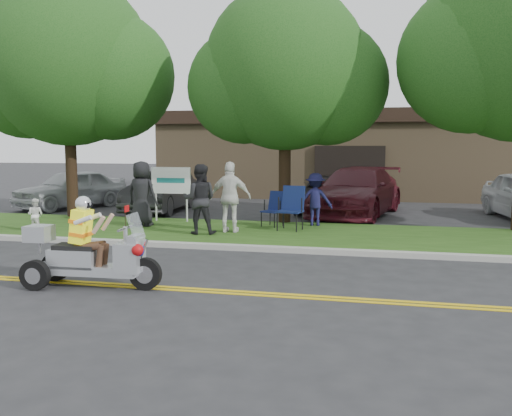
% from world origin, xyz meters
% --- Properties ---
extents(ground, '(120.00, 120.00, 0.00)m').
position_xyz_m(ground, '(0.00, 0.00, 0.00)').
color(ground, '#28282B').
rests_on(ground, ground).
extents(centerline_near, '(60.00, 0.10, 0.01)m').
position_xyz_m(centerline_near, '(0.00, -0.58, 0.01)').
color(centerline_near, gold).
rests_on(centerline_near, ground).
extents(centerline_far, '(60.00, 0.10, 0.01)m').
position_xyz_m(centerline_far, '(0.00, -0.42, 0.01)').
color(centerline_far, gold).
rests_on(centerline_far, ground).
extents(curb, '(60.00, 0.25, 0.12)m').
position_xyz_m(curb, '(0.00, 3.05, 0.06)').
color(curb, '#A8A89E').
rests_on(curb, ground).
extents(grass_verge, '(60.00, 4.00, 0.10)m').
position_xyz_m(grass_verge, '(0.00, 5.20, 0.06)').
color(grass_verge, '#214311').
rests_on(grass_verge, ground).
extents(commercial_building, '(18.00, 8.20, 4.00)m').
position_xyz_m(commercial_building, '(2.00, 18.98, 2.01)').
color(commercial_building, '#9E7F5B').
rests_on(commercial_building, ground).
extents(tree_left, '(6.62, 5.40, 7.78)m').
position_xyz_m(tree_left, '(-6.44, 7.03, 4.85)').
color(tree_left, '#332114').
rests_on(tree_left, ground).
extents(tree_mid, '(5.88, 4.80, 7.05)m').
position_xyz_m(tree_mid, '(0.55, 7.23, 4.43)').
color(tree_mid, '#332114').
rests_on(tree_mid, ground).
extents(business_sign, '(1.25, 0.06, 1.75)m').
position_xyz_m(business_sign, '(-2.90, 6.60, 1.26)').
color(business_sign, silver).
rests_on(business_sign, ground).
extents(trike_scooter, '(2.38, 0.81, 1.56)m').
position_xyz_m(trike_scooter, '(-1.51, -0.71, 0.54)').
color(trike_scooter, black).
rests_on(trike_scooter, ground).
extents(lawn_chair_a, '(0.70, 0.71, 1.00)m').
position_xyz_m(lawn_chair_a, '(0.37, 6.28, 0.67)').
color(lawn_chair_a, black).
rests_on(lawn_chair_a, grass_verge).
extents(lawn_chair_b, '(0.74, 0.76, 1.20)m').
position_xyz_m(lawn_chair_b, '(0.96, 5.71, 0.78)').
color(lawn_chair_b, black).
rests_on(lawn_chair_b, grass_verge).
extents(spectator_adult_mid, '(0.98, 0.82, 1.82)m').
position_xyz_m(spectator_adult_mid, '(-1.26, 4.47, 1.01)').
color(spectator_adult_mid, black).
rests_on(spectator_adult_mid, grass_verge).
extents(spectator_adult_right, '(1.12, 0.51, 1.88)m').
position_xyz_m(spectator_adult_right, '(-0.55, 4.91, 1.04)').
color(spectator_adult_right, silver).
rests_on(spectator_adult_right, grass_verge).
extents(spectator_chair_a, '(1.00, 0.61, 1.51)m').
position_xyz_m(spectator_chair_a, '(1.49, 6.65, 0.86)').
color(spectator_chair_a, '#181844').
rests_on(spectator_chair_a, grass_verge).
extents(spectator_chair_b, '(0.97, 0.70, 1.86)m').
position_xyz_m(spectator_chair_b, '(-3.34, 5.47, 1.03)').
color(spectator_chair_b, black).
rests_on(spectator_chair_b, grass_verge).
extents(child_right, '(0.45, 0.36, 0.89)m').
position_xyz_m(child_right, '(-5.71, 3.88, 0.55)').
color(child_right, white).
rests_on(child_right, grass_verge).
extents(parked_car_far_left, '(3.44, 4.75, 1.50)m').
position_xyz_m(parked_car_far_left, '(-8.33, 9.88, 0.75)').
color(parked_car_far_left, '#B1B4B9').
rests_on(parked_car_far_left, ground).
extents(parked_car_left, '(1.88, 4.57, 1.47)m').
position_xyz_m(parked_car_left, '(-4.47, 9.50, 0.74)').
color(parked_car_left, '#2A2A2C').
rests_on(parked_car_left, ground).
extents(parked_car_mid, '(2.24, 4.72, 1.30)m').
position_xyz_m(parked_car_mid, '(1.50, 10.92, 0.65)').
color(parked_car_mid, black).
rests_on(parked_car_mid, ground).
extents(parked_car_right, '(3.48, 6.03, 1.64)m').
position_xyz_m(parked_car_right, '(2.51, 10.08, 0.82)').
color(parked_car_right, '#4D121C').
rests_on(parked_car_right, ground).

